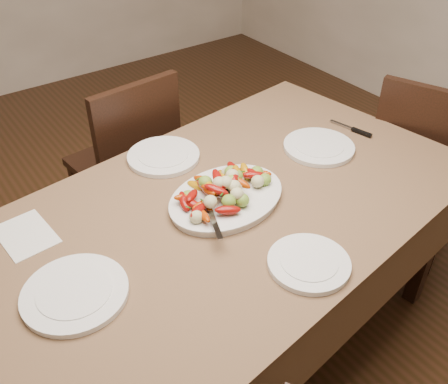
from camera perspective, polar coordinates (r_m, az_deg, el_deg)
The scene contains 13 objects.
floor at distance 2.23m, azimuth -1.90°, elevation -17.63°, with size 6.00×6.00×0.00m, color #382111.
dining_table at distance 1.95m, azimuth -0.00°, elevation -10.39°, with size 1.84×1.04×0.76m, color brown.
chair_far at distance 2.47m, azimuth -11.55°, elevation 3.29°, with size 0.42×0.42×0.95m, color black, non-canonical shape.
chair_right at distance 2.59m, azimuth 21.69°, elevation 2.92°, with size 0.42×0.42×0.95m, color black, non-canonical shape.
serving_platter at distance 1.71m, azimuth 0.27°, elevation -0.83°, with size 0.42×0.31×0.02m, color white.
roasted_vegetables at distance 1.67m, azimuth 0.28°, elevation 0.72°, with size 0.34×0.23×0.09m, color maroon, non-canonical shape.
serving_spoon at distance 1.63m, azimuth -0.46°, elevation -1.35°, with size 0.28×0.06×0.03m, color #9EA0A8, non-canonical shape.
plate_left at distance 1.46m, azimuth -16.65°, elevation -11.03°, with size 0.29×0.29×0.02m, color white.
plate_right at distance 2.03m, azimuth 10.78°, elevation 5.07°, with size 0.28×0.28×0.02m, color white.
plate_far at distance 1.95m, azimuth -6.92°, elevation 4.06°, with size 0.28×0.28×0.02m, color white.
plate_near at distance 1.50m, azimuth 9.67°, elevation -8.04°, with size 0.24×0.24×0.02m, color white.
menu_card at distance 1.70m, azimuth -21.71°, elevation -4.57°, with size 0.15×0.21×0.00m, color silver.
table_knife at distance 2.19m, azimuth 14.46°, elevation 6.95°, with size 0.02×0.20×0.01m, color #9EA0A8, non-canonical shape.
Camera 1 is at (-0.70, -1.09, 1.82)m, focal length 40.00 mm.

